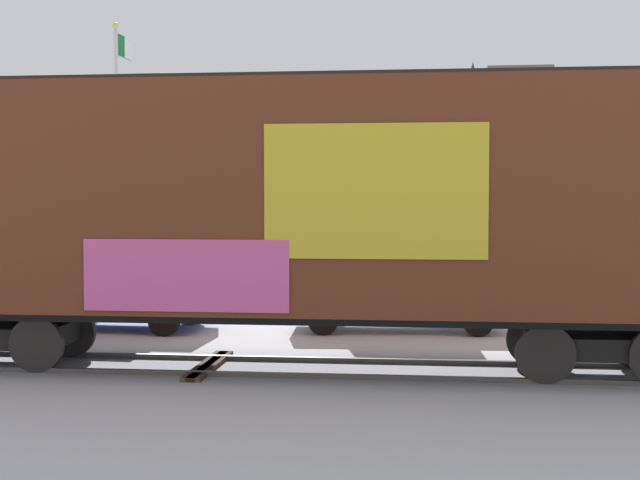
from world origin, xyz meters
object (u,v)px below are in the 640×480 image
object	(u,v)px
freight_car	(289,202)
parked_car_silver	(397,292)
parked_car_blue	(116,288)
flagpole	(119,133)

from	to	relation	value
freight_car	parked_car_silver	world-z (taller)	freight_car
freight_car	parked_car_silver	xyz separation A→B (m)	(1.79, 4.67, -1.98)
parked_car_blue	freight_car	bearing A→B (deg)	-44.81
freight_car	flagpole	bearing A→B (deg)	121.32
parked_car_blue	flagpole	bearing A→B (deg)	106.82
freight_car	parked_car_blue	world-z (taller)	freight_car
freight_car	parked_car_silver	bearing A→B (deg)	68.99
flagpole	freight_car	bearing A→B (deg)	-58.68
parked_car_blue	parked_car_silver	xyz separation A→B (m)	(6.18, 0.31, -0.08)
freight_car	flagpole	xyz separation A→B (m)	(-6.10, 10.02, 1.95)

